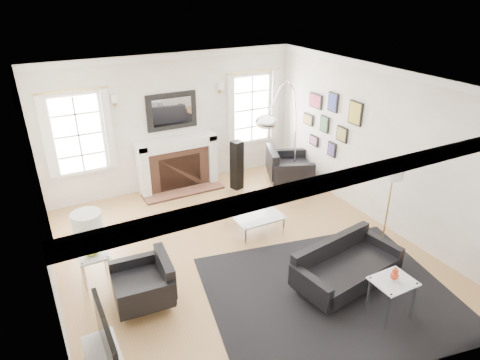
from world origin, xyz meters
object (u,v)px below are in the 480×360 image
sofa (344,267)px  armchair_right (287,168)px  arc_floor_lamp (283,140)px  gourd_lamp (89,231)px  armchair_left (146,284)px  fireplace (178,164)px  coffee_table (254,214)px

sofa → armchair_right: 3.43m
armchair_right → arc_floor_lamp: arc_floor_lamp is taller
gourd_lamp → sofa: bearing=-28.8°
sofa → armchair_left: armchair_left is taller
fireplace → armchair_left: 3.64m
armchair_right → armchair_left: bearing=-148.8°
armchair_right → gourd_lamp: (-4.34, -1.48, 0.49)m
coffee_table → arc_floor_lamp: (0.89, 0.54, 1.05)m
armchair_left → sofa: bearing=-19.2°
fireplace → coffee_table: fireplace is taller
sofa → armchair_right: size_ratio=1.39×
arc_floor_lamp → fireplace: bearing=129.9°
sofa → arc_floor_lamp: 2.69m
arc_floor_lamp → sofa: bearing=-100.6°
armchair_right → fireplace: bearing=156.8°
arc_floor_lamp → coffee_table: bearing=-148.7°
armchair_right → arc_floor_lamp: 1.47m
gourd_lamp → armchair_left: bearing=-57.3°
sofa → gourd_lamp: (-3.20, 1.76, 0.57)m
fireplace → gourd_lamp: size_ratio=2.52×
coffee_table → sofa: bearing=-76.9°
armchair_left → arc_floor_lamp: 3.62m
sofa → arc_floor_lamp: bearing=79.4°
fireplace → arc_floor_lamp: bearing=-50.1°
fireplace → arc_floor_lamp: arc_floor_lamp is taller
armchair_left → arc_floor_lamp: size_ratio=0.35×
armchair_left → coffee_table: 2.42m
fireplace → coffee_table: (0.56, -2.28, -0.20)m
armchair_right → gourd_lamp: bearing=-161.2°
armchair_left → gourd_lamp: (-0.53, 0.83, 0.54)m
fireplace → armchair_left: (-1.67, -3.22, -0.22)m
fireplace → armchair_right: bearing=-23.2°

